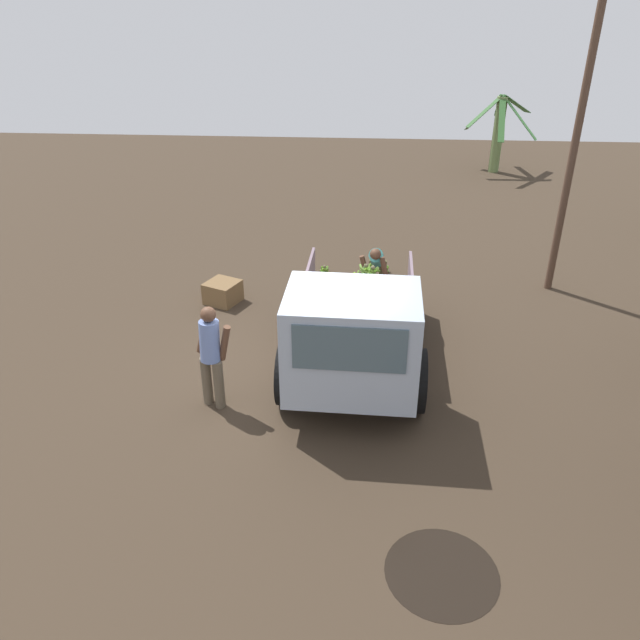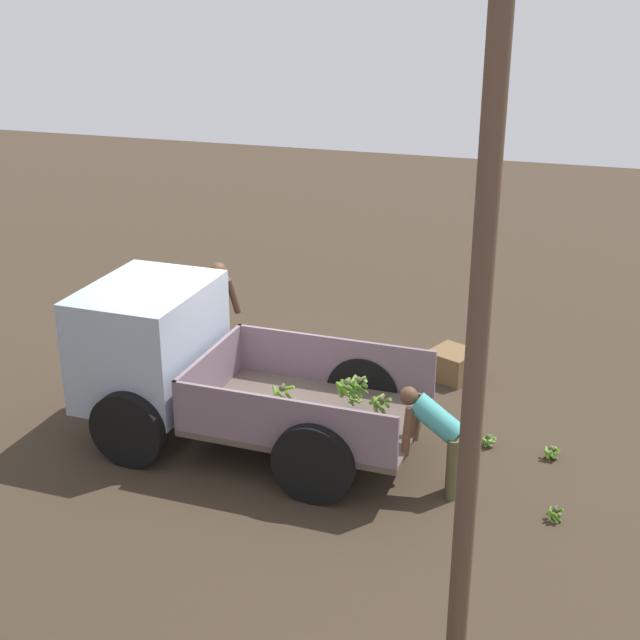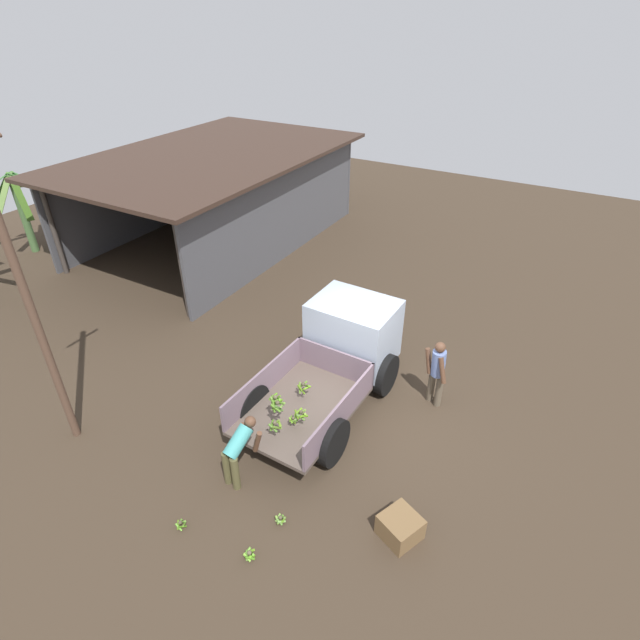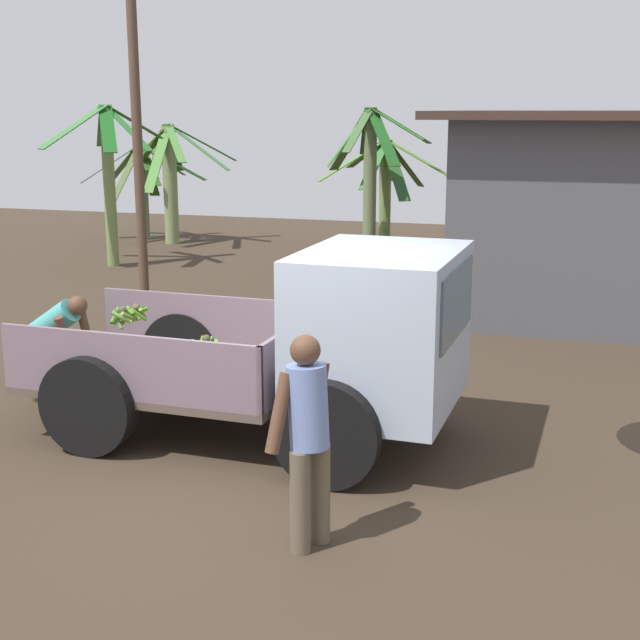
# 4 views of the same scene
# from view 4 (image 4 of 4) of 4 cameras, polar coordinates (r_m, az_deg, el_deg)

# --- Properties ---
(ground) EXTENTS (36.00, 36.00, 0.00)m
(ground) POSITION_cam_4_polar(r_m,az_deg,el_deg) (8.28, -3.17, -9.37)
(ground) COLOR #3B2E22
(cargo_truck) EXTENTS (4.28, 2.26, 1.94)m
(cargo_truck) POSITION_cam_4_polar(r_m,az_deg,el_deg) (8.48, 0.83, -1.45)
(cargo_truck) COLOR brown
(cargo_truck) RESTS_ON ground
(utility_pole) EXTENTS (0.94, 0.15, 6.28)m
(utility_pole) POSITION_cam_4_polar(r_m,az_deg,el_deg) (13.50, -11.71, 13.22)
(utility_pole) COLOR brown
(utility_pole) RESTS_ON ground
(banana_palm_0) EXTENTS (2.18, 2.16, 3.24)m
(banana_palm_0) POSITION_cam_4_polar(r_m,az_deg,el_deg) (19.33, 3.23, 9.14)
(banana_palm_0) COLOR #65764C
(banana_palm_0) RESTS_ON ground
(banana_palm_1) EXTENTS (2.55, 2.30, 3.28)m
(banana_palm_1) POSITION_cam_4_polar(r_m,az_deg,el_deg) (18.93, -13.42, 8.88)
(banana_palm_1) COLOR olive
(banana_palm_1) RESTS_ON ground
(banana_palm_3) EXTENTS (2.42, 2.60, 2.86)m
(banana_palm_3) POSITION_cam_4_polar(r_m,az_deg,el_deg) (21.91, -9.55, 8.85)
(banana_palm_3) COLOR #788B56
(banana_palm_3) RESTS_ON ground
(banana_palm_4) EXTENTS (2.34, 2.35, 2.80)m
(banana_palm_4) POSITION_cam_4_polar(r_m,az_deg,el_deg) (20.80, 13.72, 8.53)
(banana_palm_4) COLOR #4B703D
(banana_palm_4) RESTS_ON ground
(banana_palm_5) EXTENTS (3.01, 2.29, 2.35)m
(banana_palm_5) POSITION_cam_4_polar(r_m,az_deg,el_deg) (22.80, -11.32, 8.27)
(banana_palm_5) COLOR #597249
(banana_palm_5) RESTS_ON ground
(banana_palm_6) EXTENTS (2.84, 1.99, 2.53)m
(banana_palm_6) POSITION_cam_4_polar(r_m,az_deg,el_deg) (20.65, 4.21, 8.38)
(banana_palm_6) COLOR olive
(banana_palm_6) RESTS_ON ground
(person_foreground_visitor) EXTENTS (0.48, 0.63, 1.63)m
(person_foreground_visitor) POSITION_cam_4_polar(r_m,az_deg,el_deg) (6.54, -0.81, -7.17)
(person_foreground_visitor) COLOR brown
(person_foreground_visitor) RESTS_ON ground
(person_worker_loading) EXTENTS (0.78, 0.62, 1.23)m
(person_worker_loading) POSITION_cam_4_polar(r_m,az_deg,el_deg) (10.28, -16.66, -1.03)
(person_worker_loading) COLOR brown
(person_worker_loading) RESTS_ON ground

